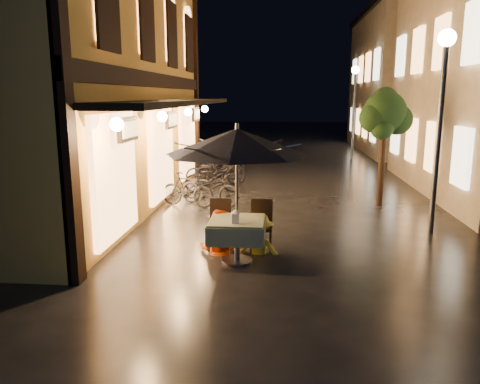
# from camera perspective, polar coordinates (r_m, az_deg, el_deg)

# --- Properties ---
(ground) EXTENTS (90.00, 90.00, 0.00)m
(ground) POSITION_cam_1_polar(r_m,az_deg,el_deg) (8.63, 6.60, -8.18)
(ground) COLOR black
(ground) RESTS_ON ground
(west_building) EXTENTS (5.90, 11.40, 7.40)m
(west_building) POSITION_cam_1_polar(r_m,az_deg,el_deg) (13.31, -19.78, 14.43)
(west_building) COLOR gold
(west_building) RESTS_ON ground
(east_building_far) EXTENTS (7.30, 10.30, 7.30)m
(east_building_far) POSITION_cam_1_polar(r_m,az_deg,el_deg) (27.25, 22.18, 12.40)
(east_building_far) COLOR #C1B293
(east_building_far) RESTS_ON ground
(street_tree) EXTENTS (1.43, 1.20, 3.15)m
(street_tree) POSITION_cam_1_polar(r_m,az_deg,el_deg) (12.91, 17.28, 8.95)
(street_tree) COLOR black
(street_tree) RESTS_ON ground
(streetlamp_near) EXTENTS (0.36, 0.36, 4.23)m
(streetlamp_near) POSITION_cam_1_polar(r_m,az_deg,el_deg) (10.63, 23.41, 10.74)
(streetlamp_near) COLOR #59595E
(streetlamp_near) RESTS_ON ground
(streetlamp_far) EXTENTS (0.36, 0.36, 4.23)m
(streetlamp_far) POSITION_cam_1_polar(r_m,az_deg,el_deg) (22.35, 13.77, 11.36)
(streetlamp_far) COLOR #59595E
(streetlamp_far) RESTS_ON ground
(cafe_table) EXTENTS (0.99, 0.99, 0.78)m
(cafe_table) POSITION_cam_1_polar(r_m,az_deg,el_deg) (8.29, -0.37, -4.65)
(cafe_table) COLOR #59595E
(cafe_table) RESTS_ON ground
(patio_umbrella) EXTENTS (2.48, 2.48, 2.46)m
(patio_umbrella) POSITION_cam_1_polar(r_m,az_deg,el_deg) (8.00, -0.38, 6.15)
(patio_umbrella) COLOR #59595E
(patio_umbrella) RESTS_ON ground
(cafe_chair_left) EXTENTS (0.42, 0.42, 0.97)m
(cafe_chair_left) POSITION_cam_1_polar(r_m,az_deg,el_deg) (9.05, -2.45, -3.57)
(cafe_chair_left) COLOR black
(cafe_chair_left) RESTS_ON ground
(cafe_chair_right) EXTENTS (0.42, 0.42, 0.97)m
(cafe_chair_right) POSITION_cam_1_polar(r_m,az_deg,el_deg) (8.99, 2.62, -3.69)
(cafe_chair_right) COLOR black
(cafe_chair_right) RESTS_ON ground
(table_lantern) EXTENTS (0.16, 0.16, 0.25)m
(table_lantern) POSITION_cam_1_polar(r_m,az_deg,el_deg) (7.96, -0.55, -2.88)
(table_lantern) COLOR white
(table_lantern) RESTS_ON cafe_table
(person_orange) EXTENTS (0.88, 0.75, 1.61)m
(person_orange) POSITION_cam_1_polar(r_m,az_deg,el_deg) (8.78, -2.67, -2.26)
(person_orange) COLOR #E94800
(person_orange) RESTS_ON ground
(person_yellow) EXTENTS (1.01, 0.68, 1.44)m
(person_yellow) POSITION_cam_1_polar(r_m,az_deg,el_deg) (8.76, 2.41, -2.87)
(person_yellow) COLOR yellow
(person_yellow) RESTS_ON ground
(bicycle_0) EXTENTS (1.88, 1.20, 0.93)m
(bicycle_0) POSITION_cam_1_polar(r_m,az_deg,el_deg) (12.66, -3.72, 0.48)
(bicycle_0) COLOR black
(bicycle_0) RESTS_ON ground
(bicycle_1) EXTENTS (1.60, 0.88, 0.93)m
(bicycle_1) POSITION_cam_1_polar(r_m,az_deg,el_deg) (12.53, -6.45, 0.31)
(bicycle_1) COLOR black
(bicycle_1) RESTS_ON ground
(bicycle_2) EXTENTS (1.79, 0.87, 0.90)m
(bicycle_2) POSITION_cam_1_polar(r_m,az_deg,el_deg) (14.32, -3.34, 1.74)
(bicycle_2) COLOR black
(bicycle_2) RESTS_ON ground
(bicycle_3) EXTENTS (1.76, 0.92, 1.02)m
(bicycle_3) POSITION_cam_1_polar(r_m,az_deg,el_deg) (15.35, -2.39, 2.64)
(bicycle_3) COLOR black
(bicycle_3) RESTS_ON ground
(bicycle_4) EXTENTS (1.84, 0.85, 0.93)m
(bicycle_4) POSITION_cam_1_polar(r_m,az_deg,el_deg) (15.45, -3.38, 2.53)
(bicycle_4) COLOR black
(bicycle_4) RESTS_ON ground
(bicycle_5) EXTENTS (1.86, 0.83, 1.08)m
(bicycle_5) POSITION_cam_1_polar(r_m,az_deg,el_deg) (16.75, -2.85, 3.50)
(bicycle_5) COLOR black
(bicycle_5) RESTS_ON ground
(bicycle_6) EXTENTS (1.93, 0.90, 0.98)m
(bicycle_6) POSITION_cam_1_polar(r_m,az_deg,el_deg) (17.58, -2.37, 3.73)
(bicycle_6) COLOR black
(bicycle_6) RESTS_ON ground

